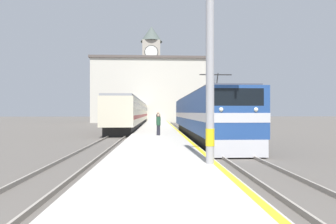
{
  "coord_description": "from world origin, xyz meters",
  "views": [
    {
      "loc": [
        -0.08,
        -4.08,
        2.15
      ],
      "look_at": [
        1.15,
        24.11,
        2.18
      ],
      "focal_mm": 28.0,
      "sensor_mm": 36.0,
      "label": 1
    }
  ],
  "objects_px": {
    "passenger_train": "(135,113)",
    "second_waiting_passenger": "(158,121)",
    "clock_tower": "(151,70)",
    "catenary_mast": "(211,45)",
    "person_on_platform": "(158,124)",
    "locomotive_train": "(203,116)"
  },
  "relations": [
    {
      "from": "locomotive_train",
      "to": "passenger_train",
      "type": "bearing_deg",
      "value": 109.93
    },
    {
      "from": "catenary_mast",
      "to": "person_on_platform",
      "type": "xyz_separation_m",
      "value": [
        -1.75,
        11.1,
        -3.25
      ]
    },
    {
      "from": "second_waiting_passenger",
      "to": "clock_tower",
      "type": "height_order",
      "value": "clock_tower"
    },
    {
      "from": "catenary_mast",
      "to": "person_on_platform",
      "type": "relative_size",
      "value": 5.18
    },
    {
      "from": "catenary_mast",
      "to": "second_waiting_passenger",
      "type": "distance_m",
      "value": 14.28
    },
    {
      "from": "catenary_mast",
      "to": "passenger_train",
      "type": "bearing_deg",
      "value": 99.5
    },
    {
      "from": "passenger_train",
      "to": "second_waiting_passenger",
      "type": "xyz_separation_m",
      "value": [
        3.5,
        -17.6,
        -0.67
      ]
    },
    {
      "from": "person_on_platform",
      "to": "clock_tower",
      "type": "bearing_deg",
      "value": 91.73
    },
    {
      "from": "locomotive_train",
      "to": "passenger_train",
      "type": "distance_m",
      "value": 20.76
    },
    {
      "from": "catenary_mast",
      "to": "second_waiting_passenger",
      "type": "relative_size",
      "value": 4.62
    },
    {
      "from": "clock_tower",
      "to": "second_waiting_passenger",
      "type": "bearing_deg",
      "value": -88.17
    },
    {
      "from": "catenary_mast",
      "to": "clock_tower",
      "type": "distance_m",
      "value": 61.81
    },
    {
      "from": "catenary_mast",
      "to": "person_on_platform",
      "type": "height_order",
      "value": "catenary_mast"
    },
    {
      "from": "passenger_train",
      "to": "catenary_mast",
      "type": "bearing_deg",
      "value": -80.5
    },
    {
      "from": "second_waiting_passenger",
      "to": "person_on_platform",
      "type": "bearing_deg",
      "value": -89.94
    },
    {
      "from": "person_on_platform",
      "to": "clock_tower",
      "type": "relative_size",
      "value": 0.06
    },
    {
      "from": "locomotive_train",
      "to": "catenary_mast",
      "type": "relative_size",
      "value": 2.22
    },
    {
      "from": "catenary_mast",
      "to": "clock_tower",
      "type": "height_order",
      "value": "clock_tower"
    },
    {
      "from": "catenary_mast",
      "to": "locomotive_train",
      "type": "bearing_deg",
      "value": 81.31
    },
    {
      "from": "passenger_train",
      "to": "catenary_mast",
      "type": "distance_m",
      "value": 31.96
    },
    {
      "from": "passenger_train",
      "to": "clock_tower",
      "type": "distance_m",
      "value": 31.84
    },
    {
      "from": "passenger_train",
      "to": "second_waiting_passenger",
      "type": "height_order",
      "value": "passenger_train"
    }
  ]
}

